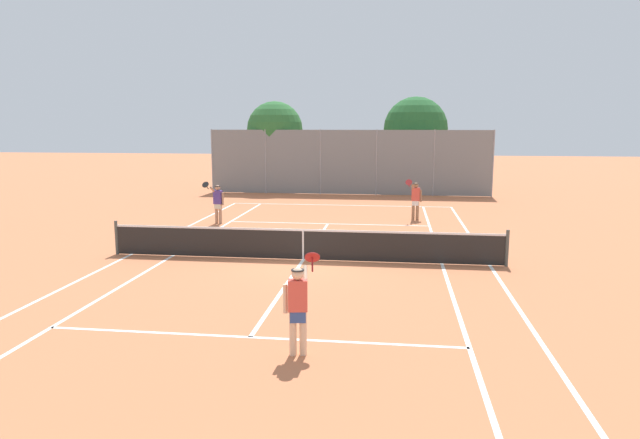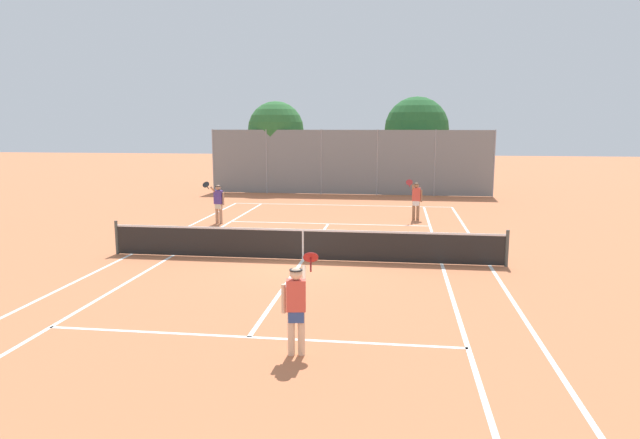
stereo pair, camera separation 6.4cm
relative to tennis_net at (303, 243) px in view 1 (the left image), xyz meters
name	(u,v)px [view 1 (the left image)]	position (x,y,z in m)	size (l,w,h in m)	color
ground_plane	(303,260)	(0.00, 0.00, -0.51)	(120.00, 120.00, 0.00)	#C67047
court_line_markings	(303,260)	(0.00, 0.00, -0.51)	(11.10, 23.90, 0.01)	white
tennis_net	(303,243)	(0.00, 0.00, 0.00)	(12.00, 0.10, 1.07)	#474C47
player_near_side	(298,305)	(1.06, -7.09, 0.42)	(0.59, 0.80, 1.77)	beige
player_far_left	(218,201)	(-4.49, 5.84, 0.42)	(0.77, 0.71, 1.77)	tan
player_far_right	(416,198)	(3.60, 7.90, 0.42)	(0.73, 0.72, 1.77)	#936B4C
back_fence	(348,162)	(0.00, 16.40, 1.37)	(16.37, 0.08, 3.75)	gray
tree_behind_left	(274,131)	(-4.67, 18.04, 3.16)	(3.40, 3.40, 5.44)	brown
tree_behind_right	(415,130)	(3.87, 19.23, 3.16)	(3.91, 3.91, 5.73)	brown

